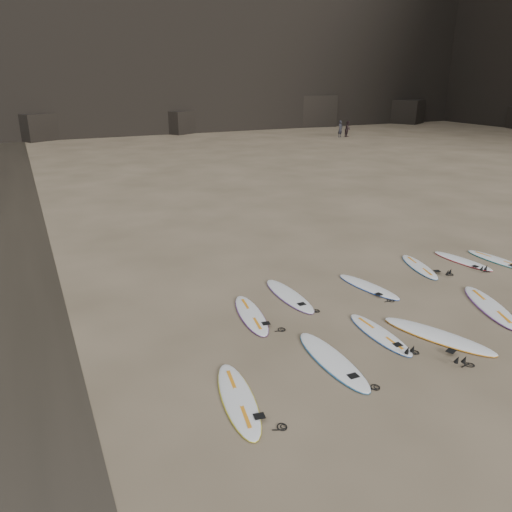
{
  "coord_description": "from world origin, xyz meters",
  "views": [
    {
      "loc": [
        -7.51,
        -8.26,
        5.96
      ],
      "look_at": [
        -2.34,
        2.79,
        1.5
      ],
      "focal_mm": 35.0,
      "sensor_mm": 36.0,
      "label": 1
    }
  ],
  "objects": [
    {
      "name": "surfboard_8",
      "position": [
        3.77,
        3.24,
        0.04
      ],
      "size": [
        1.14,
        2.32,
        0.08
      ],
      "primitive_type": "ellipsoid",
      "rotation": [
        0.0,
        0.0,
        -0.28
      ],
      "color": "white",
      "rests_on": "ground"
    },
    {
      "name": "ground",
      "position": [
        0.0,
        0.0,
        0.0
      ],
      "size": [
        240.0,
        240.0,
        0.0
      ],
      "primitive_type": "plane",
      "color": "#897559",
      "rests_on": "ground"
    },
    {
      "name": "person_a",
      "position": [
        21.76,
        34.39,
        0.82
      ],
      "size": [
        0.7,
        0.6,
        1.64
      ],
      "primitive_type": "imported",
      "rotation": [
        0.0,
        0.0,
        0.42
      ],
      "color": "#222228",
      "rests_on": "ground"
    },
    {
      "name": "surfboard_2",
      "position": [
        -0.26,
        0.16,
        0.04
      ],
      "size": [
        0.59,
        2.3,
        0.08
      ],
      "primitive_type": "ellipsoid",
      "rotation": [
        0.0,
        0.0,
        -0.02
      ],
      "color": "white",
      "rests_on": "ground"
    },
    {
      "name": "surfboard_7",
      "position": [
        1.25,
        2.61,
        0.04
      ],
      "size": [
        0.97,
        2.36,
        0.08
      ],
      "primitive_type": "ellipsoid",
      "rotation": [
        0.0,
        0.0,
        0.19
      ],
      "color": "white",
      "rests_on": "ground"
    },
    {
      "name": "surfboard_4",
      "position": [
        3.4,
        0.08,
        0.05
      ],
      "size": [
        1.65,
        2.8,
        0.1
      ],
      "primitive_type": "ellipsoid",
      "rotation": [
        0.0,
        0.0,
        -0.39
      ],
      "color": "white",
      "rests_on": "ground"
    },
    {
      "name": "person_b",
      "position": [
        22.6,
        34.29,
        0.79
      ],
      "size": [
        0.96,
        0.9,
        1.58
      ],
      "primitive_type": "imported",
      "rotation": [
        0.0,
        0.0,
        0.52
      ],
      "color": "black",
      "rests_on": "ground"
    },
    {
      "name": "surfboard_9",
      "position": [
        5.47,
        3.04,
        0.04
      ],
      "size": [
        0.85,
        2.28,
        0.08
      ],
      "primitive_type": "ellipsoid",
      "rotation": [
        0.0,
        0.0,
        0.14
      ],
      "color": "white",
      "rests_on": "ground"
    },
    {
      "name": "surfboard_6",
      "position": [
        -1.18,
        3.05,
        0.05
      ],
      "size": [
        0.62,
        2.54,
        0.09
      ],
      "primitive_type": "ellipsoid",
      "rotation": [
        0.0,
        0.0,
        0.0
      ],
      "color": "white",
      "rests_on": "ground"
    },
    {
      "name": "surfboard_3",
      "position": [
        0.94,
        -0.51,
        0.05
      ],
      "size": [
        1.71,
        2.81,
        0.1
      ],
      "primitive_type": "ellipsoid",
      "rotation": [
        0.0,
        0.0,
        0.41
      ],
      "color": "white",
      "rests_on": "ground"
    },
    {
      "name": "surfboard_0",
      "position": [
        -4.38,
        -0.75,
        0.05
      ],
      "size": [
        1.04,
        2.59,
        0.09
      ],
      "primitive_type": "ellipsoid",
      "rotation": [
        0.0,
        0.0,
        -0.18
      ],
      "color": "white",
      "rests_on": "ground"
    },
    {
      "name": "surfboard_10",
      "position": [
        6.6,
        2.6,
        0.04
      ],
      "size": [
        0.74,
        2.33,
        0.08
      ],
      "primitive_type": "ellipsoid",
      "rotation": [
        0.0,
        0.0,
        0.08
      ],
      "color": "white",
      "rests_on": "ground"
    },
    {
      "name": "surfboard_1",
      "position": [
        -1.96,
        -0.36,
        0.05
      ],
      "size": [
        0.7,
        2.69,
        0.1
      ],
      "primitive_type": "ellipsoid",
      "rotation": [
        0.0,
        0.0,
        -0.02
      ],
      "color": "white",
      "rests_on": "ground"
    },
    {
      "name": "surfboard_5",
      "position": [
        -2.66,
        2.42,
        0.04
      ],
      "size": [
        0.96,
        2.49,
        0.09
      ],
      "primitive_type": "ellipsoid",
      "rotation": [
        0.0,
        0.0,
        -0.16
      ],
      "color": "white",
      "rests_on": "ground"
    }
  ]
}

